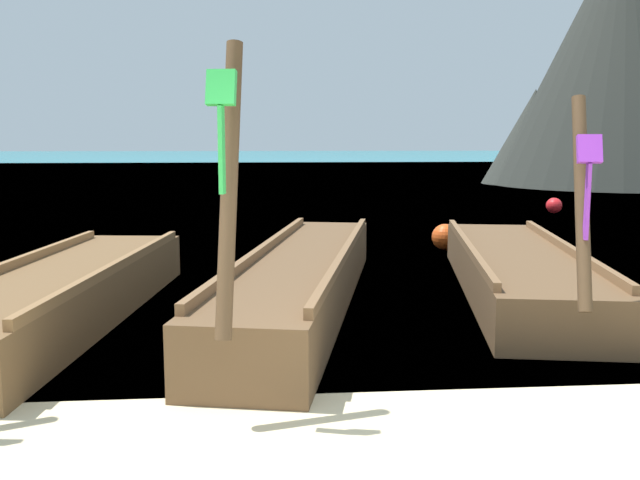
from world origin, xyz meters
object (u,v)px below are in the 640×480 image
object	(u,v)px
longtail_boat_green_ribbon	(303,279)
mooring_buoy_near	(554,206)
longtail_boat_violet_ribbon	(517,271)
longtail_boat_red_ribbon	(64,294)
mooring_buoy_far	(445,237)
karst_rock	(613,58)

from	to	relation	value
longtail_boat_green_ribbon	mooring_buoy_near	bearing A→B (deg)	53.61
longtail_boat_violet_ribbon	mooring_buoy_near	bearing A→B (deg)	64.41
mooring_buoy_near	longtail_boat_green_ribbon	bearing A→B (deg)	-126.39
longtail_boat_red_ribbon	mooring_buoy_near	world-z (taller)	longtail_boat_red_ribbon
mooring_buoy_near	mooring_buoy_far	xyz separation A→B (m)	(-4.66, -6.09, 0.03)
longtail_boat_red_ribbon	longtail_boat_green_ribbon	world-z (taller)	longtail_boat_green_ribbon
karst_rock	mooring_buoy_far	bearing A→B (deg)	-124.09
mooring_buoy_near	karst_rock	bearing A→B (deg)	57.75
karst_rock	mooring_buoy_near	xyz separation A→B (m)	(-7.50, -11.89, -5.33)
longtail_boat_red_ribbon	longtail_boat_green_ribbon	bearing A→B (deg)	10.71
longtail_boat_red_ribbon	longtail_boat_violet_ribbon	xyz separation A→B (m)	(5.56, 0.96, -0.01)
longtail_boat_green_ribbon	mooring_buoy_far	size ratio (longest dim) A/B	14.71
longtail_boat_red_ribbon	karst_rock	world-z (taller)	karst_rock
longtail_boat_red_ribbon	karst_rock	size ratio (longest dim) A/B	0.53
mooring_buoy_near	mooring_buoy_far	distance (m)	7.67
longtail_boat_green_ribbon	karst_rock	size ratio (longest dim) A/B	0.62
longtail_boat_green_ribbon	mooring_buoy_far	xyz separation A→B (m)	(2.86, 4.12, -0.09)
mooring_buoy_near	mooring_buoy_far	size ratio (longest dim) A/B	0.89
karst_rock	mooring_buoy_near	distance (m)	15.03
longtail_boat_green_ribbon	karst_rock	bearing A→B (deg)	55.79
longtail_boat_violet_ribbon	mooring_buoy_near	world-z (taller)	longtail_boat_violet_ribbon
longtail_boat_green_ribbon	longtail_boat_red_ribbon	bearing A→B (deg)	-169.29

